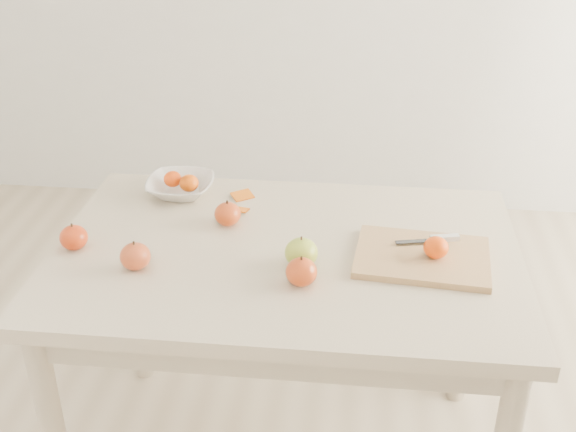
# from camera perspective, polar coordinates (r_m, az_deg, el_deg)

# --- Properties ---
(table) EXTENTS (1.20, 0.80, 0.75)m
(table) POSITION_cam_1_polar(r_m,az_deg,el_deg) (1.91, -0.16, -5.18)
(table) COLOR beige
(table) RESTS_ON ground
(cutting_board) EXTENTS (0.35, 0.27, 0.02)m
(cutting_board) POSITION_cam_1_polar(r_m,az_deg,el_deg) (1.83, 10.55, -3.22)
(cutting_board) COLOR tan
(cutting_board) RESTS_ON table
(board_tangerine) EXTENTS (0.06, 0.06, 0.05)m
(board_tangerine) POSITION_cam_1_polar(r_m,az_deg,el_deg) (1.81, 11.61, -2.45)
(board_tangerine) COLOR #E14A07
(board_tangerine) RESTS_ON cutting_board
(fruit_bowl) EXTENTS (0.20, 0.20, 0.05)m
(fruit_bowl) POSITION_cam_1_polar(r_m,az_deg,el_deg) (2.14, -8.48, 2.30)
(fruit_bowl) COLOR silver
(fruit_bowl) RESTS_ON table
(bowl_tangerine_near) EXTENTS (0.05, 0.05, 0.05)m
(bowl_tangerine_near) POSITION_cam_1_polar(r_m,az_deg,el_deg) (2.15, -9.10, 2.91)
(bowl_tangerine_near) COLOR #E44908
(bowl_tangerine_near) RESTS_ON fruit_bowl
(bowl_tangerine_far) EXTENTS (0.06, 0.06, 0.05)m
(bowl_tangerine_far) POSITION_cam_1_polar(r_m,az_deg,el_deg) (2.12, -7.83, 2.60)
(bowl_tangerine_far) COLOR red
(bowl_tangerine_far) RESTS_ON fruit_bowl
(orange_peel_a) EXTENTS (0.07, 0.07, 0.01)m
(orange_peel_a) POSITION_cam_1_polar(r_m,az_deg,el_deg) (2.12, -3.62, 1.54)
(orange_peel_a) COLOR #D55F0F
(orange_peel_a) RESTS_ON table
(orange_peel_b) EXTENTS (0.05, 0.04, 0.01)m
(orange_peel_b) POSITION_cam_1_polar(r_m,az_deg,el_deg) (2.04, -3.79, 0.45)
(orange_peel_b) COLOR #C7590E
(orange_peel_b) RESTS_ON table
(paring_knife) EXTENTS (0.17, 0.06, 0.01)m
(paring_knife) POSITION_cam_1_polar(r_m,az_deg,el_deg) (1.89, 11.88, -1.76)
(paring_knife) COLOR silver
(paring_knife) RESTS_ON cutting_board
(apple_green) EXTENTS (0.08, 0.08, 0.07)m
(apple_green) POSITION_cam_1_polar(r_m,az_deg,el_deg) (1.77, 1.06, -2.91)
(apple_green) COLOR olive
(apple_green) RESTS_ON table
(apple_red_b) EXTENTS (0.08, 0.08, 0.07)m
(apple_red_b) POSITION_cam_1_polar(r_m,az_deg,el_deg) (1.80, -11.98, -3.14)
(apple_red_b) COLOR maroon
(apple_red_b) RESTS_ON table
(apple_red_d) EXTENTS (0.07, 0.07, 0.06)m
(apple_red_d) POSITION_cam_1_polar(r_m,az_deg,el_deg) (1.92, -16.58, -1.64)
(apple_red_d) COLOR #9B0F0C
(apple_red_d) RESTS_ON table
(apple_red_a) EXTENTS (0.07, 0.07, 0.07)m
(apple_red_a) POSITION_cam_1_polar(r_m,az_deg,el_deg) (1.96, -4.79, 0.16)
(apple_red_a) COLOR maroon
(apple_red_a) RESTS_ON table
(apple_red_e) EXTENTS (0.08, 0.08, 0.07)m
(apple_red_e) POSITION_cam_1_polar(r_m,az_deg,el_deg) (1.70, 1.07, -4.44)
(apple_red_e) COLOR #9D1D11
(apple_red_e) RESTS_ON table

